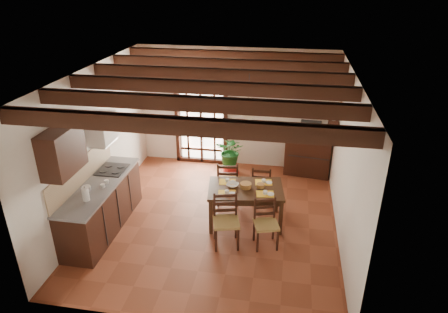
% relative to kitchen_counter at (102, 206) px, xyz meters
% --- Properties ---
extents(ground_plane, '(5.00, 5.00, 0.00)m').
position_rel_kitchen_counter_xyz_m(ground_plane, '(1.96, 0.60, -0.47)').
color(ground_plane, brown).
extents(room_shell, '(4.52, 5.02, 2.81)m').
position_rel_kitchen_counter_xyz_m(room_shell, '(1.96, 0.60, 1.34)').
color(room_shell, silver).
rests_on(room_shell, ground_plane).
extents(ceiling_beams, '(4.50, 4.34, 0.20)m').
position_rel_kitchen_counter_xyz_m(ceiling_beams, '(1.96, 0.60, 2.22)').
color(ceiling_beams, black).
rests_on(ceiling_beams, room_shell).
extents(french_door, '(1.26, 0.11, 2.32)m').
position_rel_kitchen_counter_xyz_m(french_door, '(1.16, 3.05, 0.70)').
color(french_door, white).
rests_on(french_door, ground_plane).
extents(kitchen_counter, '(0.64, 2.25, 1.38)m').
position_rel_kitchen_counter_xyz_m(kitchen_counter, '(0.00, 0.00, 0.00)').
color(kitchen_counter, black).
rests_on(kitchen_counter, ground_plane).
extents(upper_cabinet, '(0.35, 0.80, 0.70)m').
position_rel_kitchen_counter_xyz_m(upper_cabinet, '(-0.12, -0.70, 1.38)').
color(upper_cabinet, black).
rests_on(upper_cabinet, room_shell).
extents(range_hood, '(0.38, 0.60, 0.54)m').
position_rel_kitchen_counter_xyz_m(range_hood, '(-0.09, 0.55, 1.26)').
color(range_hood, white).
rests_on(range_hood, room_shell).
extents(counter_items, '(0.50, 1.43, 0.25)m').
position_rel_kitchen_counter_xyz_m(counter_items, '(0.00, 0.09, 0.49)').
color(counter_items, black).
rests_on(counter_items, kitchen_counter).
extents(dining_table, '(1.46, 1.05, 0.73)m').
position_rel_kitchen_counter_xyz_m(dining_table, '(2.52, 0.62, 0.16)').
color(dining_table, '#351E11').
rests_on(dining_table, ground_plane).
extents(chair_near_left, '(0.52, 0.51, 0.94)m').
position_rel_kitchen_counter_xyz_m(chair_near_left, '(2.28, -0.10, -0.18)').
color(chair_near_left, '#A48646').
rests_on(chair_near_left, ground_plane).
extents(chair_near_right, '(0.49, 0.48, 0.86)m').
position_rel_kitchen_counter_xyz_m(chair_near_right, '(2.95, -0.01, -0.20)').
color(chair_near_right, '#A48646').
rests_on(chair_near_right, ground_plane).
extents(chair_far_left, '(0.48, 0.47, 0.94)m').
position_rel_kitchen_counter_xyz_m(chair_far_left, '(2.09, 1.26, -0.18)').
color(chair_far_left, '#A48646').
rests_on(chair_far_left, ground_plane).
extents(chair_far_right, '(0.40, 0.38, 0.85)m').
position_rel_kitchen_counter_xyz_m(chair_far_right, '(2.75, 1.36, -0.21)').
color(chair_far_right, '#A48646').
rests_on(chair_far_right, ground_plane).
extents(table_setting, '(0.98, 0.65, 0.09)m').
position_rel_kitchen_counter_xyz_m(table_setting, '(2.52, 0.62, 0.27)').
color(table_setting, yellow).
rests_on(table_setting, dining_table).
extents(table_bowl, '(0.26, 0.26, 0.05)m').
position_rel_kitchen_counter_xyz_m(table_bowl, '(2.27, 0.64, 0.29)').
color(table_bowl, white).
rests_on(table_bowl, dining_table).
extents(sideboard, '(1.07, 0.59, 0.86)m').
position_rel_kitchen_counter_xyz_m(sideboard, '(3.70, 2.83, -0.04)').
color(sideboard, black).
rests_on(sideboard, ground_plane).
extents(crt_tv, '(0.49, 0.45, 0.39)m').
position_rel_kitchen_counter_xyz_m(crt_tv, '(3.70, 2.82, 0.58)').
color(crt_tv, black).
rests_on(crt_tv, sideboard).
extents(fuse_box, '(0.25, 0.03, 0.32)m').
position_rel_kitchen_counter_xyz_m(fuse_box, '(3.46, 3.08, 1.28)').
color(fuse_box, white).
rests_on(fuse_box, room_shell).
extents(plant_pot, '(0.39, 0.39, 0.24)m').
position_rel_kitchen_counter_xyz_m(plant_pot, '(1.95, 2.58, -0.36)').
color(plant_pot, maroon).
rests_on(plant_pot, ground_plane).
extents(potted_plant, '(1.92, 1.72, 1.88)m').
position_rel_kitchen_counter_xyz_m(potted_plant, '(1.95, 2.58, 0.10)').
color(potted_plant, '#144C19').
rests_on(potted_plant, ground_plane).
extents(wall_shelf, '(0.20, 0.42, 0.20)m').
position_rel_kitchen_counter_xyz_m(wall_shelf, '(4.10, 2.20, 1.04)').
color(wall_shelf, black).
rests_on(wall_shelf, room_shell).
extents(shelf_vase, '(0.15, 0.15, 0.15)m').
position_rel_kitchen_counter_xyz_m(shelf_vase, '(4.10, 2.20, 1.18)').
color(shelf_vase, '#B2BFB2').
rests_on(shelf_vase, wall_shelf).
extents(shelf_flowers, '(0.14, 0.14, 0.36)m').
position_rel_kitchen_counter_xyz_m(shelf_flowers, '(4.10, 2.20, 1.38)').
color(shelf_flowers, yellow).
rests_on(shelf_flowers, shelf_vase).
extents(framed_picture, '(0.03, 0.32, 0.32)m').
position_rel_kitchen_counter_xyz_m(framed_picture, '(4.18, 2.20, 1.58)').
color(framed_picture, brown).
rests_on(framed_picture, room_shell).
extents(pendant_lamp, '(0.36, 0.36, 0.84)m').
position_rel_kitchen_counter_xyz_m(pendant_lamp, '(2.52, 0.72, 1.60)').
color(pendant_lamp, black).
rests_on(pendant_lamp, room_shell).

